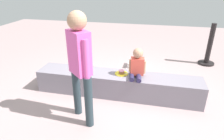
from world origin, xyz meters
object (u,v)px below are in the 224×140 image
at_px(cake_box_white, 135,64).
at_px(handbag_brown_canvas, 145,81).
at_px(child_seated, 137,65).
at_px(handbag_black_leather, 94,76).
at_px(gift_bag, 79,68).
at_px(adult_standing, 80,60).
at_px(cake_plate, 122,73).
at_px(party_cup_red, 167,80).
at_px(water_bottle_near_gift, 126,73).

distance_m(cake_box_white, handbag_brown_canvas, 0.90).
height_order(child_seated, handbag_black_leather, child_seated).
xyz_separation_m(handbag_black_leather, handbag_brown_canvas, (1.00, 0.03, -0.00)).
bearing_deg(gift_bag, child_seated, -25.24).
xyz_separation_m(adult_standing, handbag_black_leather, (-0.21, 1.14, -0.81)).
bearing_deg(handbag_brown_canvas, gift_bag, 173.28).
height_order(gift_bag, handbag_brown_canvas, gift_bag).
bearing_deg(handbag_brown_canvas, cake_plate, -134.91).
relative_size(gift_bag, handbag_black_leather, 1.08).
xyz_separation_m(child_seated, party_cup_red, (0.55, 0.67, -0.56)).
height_order(child_seated, cake_box_white, child_seated).
distance_m(water_bottle_near_gift, handbag_brown_canvas, 0.51).
bearing_deg(cake_box_white, adult_standing, -104.32).
xyz_separation_m(child_seated, adult_standing, (-0.66, -0.74, 0.32)).
bearing_deg(child_seated, water_bottle_near_gift, 110.14).
height_order(party_cup_red, cake_box_white, cake_box_white).
bearing_deg(cake_plate, water_bottle_near_gift, 91.50).
bearing_deg(adult_standing, party_cup_red, 49.23).
relative_size(child_seated, party_cup_red, 5.32).
bearing_deg(party_cup_red, cake_box_white, 138.91).
bearing_deg(handbag_black_leather, cake_box_white, 50.49).
relative_size(party_cup_red, cake_box_white, 0.28).
distance_m(gift_bag, handbag_black_leather, 0.43).
bearing_deg(handbag_black_leather, handbag_brown_canvas, 1.63).
distance_m(child_seated, gift_bag, 1.46).
xyz_separation_m(party_cup_red, handbag_brown_canvas, (-0.43, -0.24, 0.06)).
height_order(gift_bag, party_cup_red, gift_bag).
bearing_deg(handbag_brown_canvas, child_seated, -105.99).
relative_size(cake_plate, handbag_black_leather, 0.70).
relative_size(child_seated, gift_bag, 1.41).
bearing_deg(water_bottle_near_gift, cake_plate, -88.50).
height_order(child_seated, water_bottle_near_gift, child_seated).
distance_m(adult_standing, handbag_black_leather, 1.42).
height_order(cake_plate, handbag_black_leather, cake_plate).
height_order(child_seated, cake_plate, child_seated).
height_order(water_bottle_near_gift, party_cup_red, water_bottle_near_gift).
bearing_deg(cake_box_white, gift_bag, -148.06).
xyz_separation_m(cake_plate, handbag_black_leather, (-0.62, 0.35, -0.30)).
height_order(adult_standing, handbag_black_leather, adult_standing).
distance_m(adult_standing, water_bottle_near_gift, 1.76).
bearing_deg(party_cup_red, child_seated, -129.53).
bearing_deg(handbag_black_leather, cake_plate, -29.78).
distance_m(handbag_black_leather, handbag_brown_canvas, 1.00).
height_order(gift_bag, cake_box_white, gift_bag).
bearing_deg(cake_box_white, water_bottle_near_gift, -103.58).
bearing_deg(water_bottle_near_gift, handbag_brown_canvas, -38.98).
xyz_separation_m(cake_plate, party_cup_red, (0.81, 0.62, -0.36)).
relative_size(adult_standing, cake_plate, 6.79).
bearing_deg(handbag_black_leather, adult_standing, -79.58).
bearing_deg(cake_plate, handbag_black_leather, 150.22).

